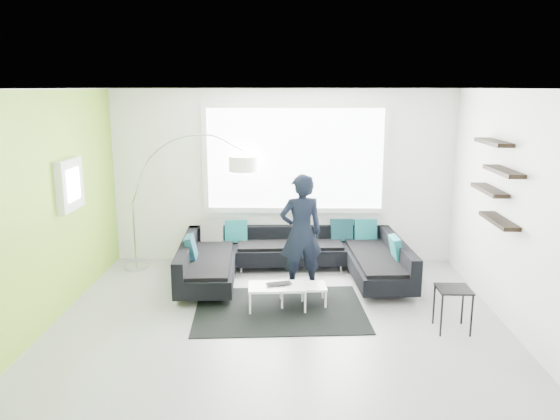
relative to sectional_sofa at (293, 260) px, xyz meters
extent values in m
plane|color=gray|center=(-0.17, -1.51, -0.31)|extent=(5.50, 5.50, 0.00)
cube|color=white|center=(-0.17, 0.99, 1.09)|extent=(5.50, 0.04, 2.80)
cube|color=white|center=(-0.17, -4.01, 1.09)|extent=(5.50, 0.04, 2.80)
cube|color=white|center=(-2.92, -1.51, 1.09)|extent=(0.04, 5.00, 2.80)
cube|color=white|center=(2.58, -1.51, 1.09)|extent=(0.04, 5.00, 2.80)
cube|color=white|center=(-0.17, -1.51, 2.49)|extent=(5.50, 5.00, 0.04)
cube|color=#7FB72D|center=(-2.91, -1.51, 1.09)|extent=(0.01, 5.00, 2.80)
cube|color=white|center=(0.03, 0.95, 1.39)|extent=(2.96, 0.06, 1.68)
cube|color=silver|center=(-2.85, -0.91, 1.29)|extent=(0.12, 0.66, 0.66)
cube|color=black|center=(2.47, -1.11, 1.39)|extent=(0.20, 1.24, 0.95)
cube|color=black|center=(0.00, 0.00, -0.14)|extent=(3.40, 2.24, 0.34)
cube|color=black|center=(0.00, 0.00, 0.16)|extent=(3.40, 2.24, 0.26)
cube|color=#0C4C51|center=(0.00, 0.00, 0.21)|extent=(2.93, 0.37, 0.36)
cube|color=black|center=(-0.17, -1.12, -0.31)|extent=(2.28, 1.73, 0.01)
cube|color=silver|center=(-0.03, -1.00, -0.15)|extent=(0.99, 0.62, 0.31)
cube|color=black|center=(1.88, -1.67, -0.05)|extent=(0.38, 0.38, 0.53)
imported|color=black|center=(0.11, -0.37, 0.52)|extent=(0.79, 0.68, 1.67)
imported|color=black|center=(-0.17, -1.09, 0.01)|extent=(0.44, 0.39, 0.03)
camera|label=1|loc=(-0.02, -7.72, 2.51)|focal=35.00mm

